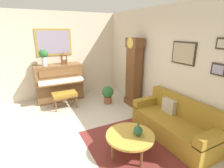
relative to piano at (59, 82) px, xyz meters
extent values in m
cube|color=beige|center=(2.23, -0.20, -0.65)|extent=(6.40, 6.00, 0.10)
cube|color=beige|center=(-0.37, -0.20, 0.80)|extent=(0.10, 4.90, 2.80)
cube|color=#B28E3D|center=(-0.30, 0.00, 1.25)|extent=(0.03, 1.10, 0.84)
cube|color=#998EA8|center=(-0.29, 0.00, 1.25)|extent=(0.01, 0.98, 0.72)
cube|color=beige|center=(2.23, 2.20, 0.80)|extent=(5.30, 0.10, 2.80)
cube|color=#33281E|center=(3.78, 2.13, 1.40)|extent=(0.24, 0.03, 0.20)
cube|color=#BCB299|center=(3.78, 2.12, 1.40)|extent=(0.18, 0.01, 0.14)
cube|color=#33281E|center=(3.78, 2.13, 0.95)|extent=(0.26, 0.03, 0.22)
cube|color=#998EA8|center=(3.78, 2.12, 0.95)|extent=(0.20, 0.01, 0.16)
cube|color=#33281E|center=(2.98, 2.13, 1.15)|extent=(0.60, 0.03, 0.48)
cube|color=tan|center=(2.98, 2.12, 1.15)|extent=(0.54, 0.01, 0.42)
cube|color=maroon|center=(3.26, 0.70, -0.59)|extent=(2.10, 1.50, 0.01)
cube|color=brown|center=(-0.02, 0.00, -0.01)|extent=(0.60, 1.44, 1.18)
cube|color=brown|center=(0.41, 0.00, 0.08)|extent=(0.28, 1.38, 0.04)
cube|color=white|center=(0.41, 0.00, 0.14)|extent=(0.26, 1.32, 0.08)
cube|color=brown|center=(0.30, 0.00, 0.38)|extent=(0.03, 1.20, 0.20)
cube|color=brown|center=(0.76, -0.01, -0.22)|extent=(0.42, 0.70, 0.04)
cube|color=olive|center=(0.76, -0.01, -0.16)|extent=(0.40, 0.68, 0.08)
cylinder|color=brown|center=(0.92, -0.31, -0.42)|extent=(0.04, 0.04, 0.36)
cylinder|color=brown|center=(0.92, 0.29, -0.42)|extent=(0.04, 0.04, 0.36)
cylinder|color=brown|center=(0.60, -0.31, -0.42)|extent=(0.04, 0.04, 0.36)
cylinder|color=brown|center=(0.60, 0.29, -0.42)|extent=(0.04, 0.04, 0.36)
cube|color=brown|center=(1.44, 1.92, -0.51)|extent=(0.52, 0.34, 0.18)
cube|color=brown|center=(1.44, 1.92, 0.29)|extent=(0.44, 0.28, 1.78)
cube|color=brown|center=(1.44, 1.92, 1.28)|extent=(0.52, 0.32, 0.28)
cylinder|color=gold|center=(1.44, 1.77, 1.28)|extent=(0.30, 0.02, 0.30)
cylinder|color=gold|center=(1.44, 1.87, 0.35)|extent=(0.03, 0.03, 0.70)
cube|color=olive|center=(3.30, 1.71, -0.39)|extent=(1.90, 0.80, 0.42)
cube|color=olive|center=(3.30, 2.01, 0.02)|extent=(1.90, 0.20, 0.44)
cube|color=olive|center=(2.44, 1.71, -0.10)|extent=(0.18, 0.80, 0.20)
cube|color=olive|center=(4.16, 1.71, -0.10)|extent=(0.18, 0.80, 0.20)
cube|color=#B7AD93|center=(3.00, 1.85, -0.02)|extent=(0.34, 0.12, 0.32)
cylinder|color=gold|center=(3.34, 0.59, -0.20)|extent=(0.88, 0.88, 0.04)
torus|color=brown|center=(3.34, 0.59, -0.20)|extent=(0.88, 0.88, 0.04)
cylinder|color=brown|center=(3.34, 0.95, -0.41)|extent=(0.04, 0.04, 0.37)
cylinder|color=brown|center=(3.70, 0.59, -0.41)|extent=(0.04, 0.04, 0.37)
cylinder|color=brown|center=(3.34, 0.23, -0.41)|extent=(0.04, 0.04, 0.37)
cylinder|color=brown|center=(2.98, 0.59, -0.41)|extent=(0.04, 0.04, 0.37)
cube|color=brown|center=(0.00, 0.21, 0.73)|extent=(0.12, 0.18, 0.30)
cylinder|color=white|center=(0.06, 0.21, 0.78)|extent=(0.01, 0.11, 0.11)
cone|color=brown|center=(0.00, 0.21, 0.92)|extent=(0.10, 0.10, 0.08)
cylinder|color=silver|center=(0.00, -0.38, 0.71)|extent=(0.15, 0.15, 0.26)
sphere|color=#2D6B33|center=(0.00, -0.38, 0.95)|extent=(0.26, 0.26, 0.26)
cone|color=#D199B7|center=(0.03, -0.40, 1.08)|extent=(0.06, 0.06, 0.16)
cylinder|color=#234C33|center=(3.41, 0.71, -0.18)|extent=(0.09, 0.09, 0.01)
sphere|color=#285638|center=(3.41, 0.71, -0.10)|extent=(0.17, 0.17, 0.17)
cylinder|color=#285638|center=(3.41, 0.71, 0.02)|extent=(0.04, 0.04, 0.08)
cylinder|color=#935138|center=(1.02, 1.26, -0.49)|extent=(0.24, 0.24, 0.22)
sphere|color=#2D6B33|center=(1.02, 1.26, -0.22)|extent=(0.36, 0.36, 0.36)
camera|label=1|loc=(5.60, -0.93, 1.62)|focal=27.72mm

